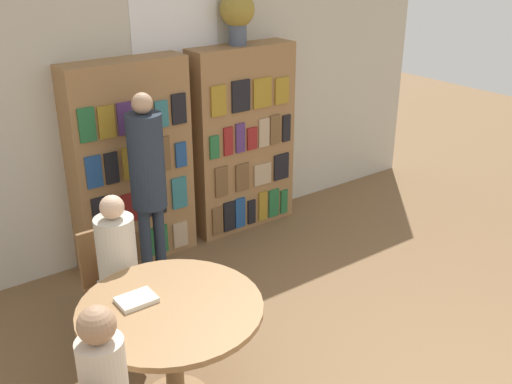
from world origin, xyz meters
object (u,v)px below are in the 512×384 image
Objects in this scene: reading_table at (171,323)px; chair_left_side at (112,279)px; seated_reader_left at (120,264)px; flower_vase at (237,13)px; librarian_standing at (147,171)px; bookshelf_left at (131,165)px; bookshelf_right at (242,140)px.

chair_left_side reaches higher than reading_table.
flower_vase is at bearing -147.76° from seated_reader_left.
librarian_standing is at bearing 67.52° from reading_table.
reading_table is at bearing 90.00° from seated_reader_left.
flower_vase is 0.40× the size of seated_reader_left.
flower_vase is at bearing 21.43° from librarian_standing.
flower_vase is at bearing 0.23° from bookshelf_left.
librarian_standing is (-1.33, -0.50, 0.11)m from bookshelf_right.
seated_reader_left is (-1.93, -1.19, -0.25)m from bookshelf_right.
librarian_standing is at bearing -158.57° from flower_vase.
bookshelf_left is 2.09m from reading_table.
bookshelf_right is at bearing 45.27° from reading_table.
bookshelf_right is 1.63× the size of reading_table.
librarian_standing is (-1.29, -0.51, -1.15)m from flower_vase.
reading_table is 0.75m from seated_reader_left.
seated_reader_left is at bearing 90.19° from reading_table.
reading_table is 0.95× the size of seated_reader_left.
seated_reader_left is at bearing -147.57° from flower_vase.
bookshelf_left is 1.55× the size of seated_reader_left.
seated_reader_left is (-0.68, -1.19, -0.25)m from bookshelf_left.
librarian_standing reaches higher than seated_reader_left.
flower_vase is (1.21, 0.00, 1.26)m from bookshelf_left.
reading_table is (-1.93, -1.94, -0.33)m from bookshelf_right.
seated_reader_left is (-1.89, -1.20, -1.51)m from flower_vase.
librarian_standing is (0.60, 0.52, 0.57)m from chair_left_side.
seated_reader_left is at bearing -148.22° from bookshelf_right.
bookshelf_right reaches higher than librarian_standing.
reading_table is 1.32× the size of chair_left_side.
librarian_standing is (0.60, 0.69, 0.36)m from seated_reader_left.
librarian_standing is at bearing -99.48° from bookshelf_left.
bookshelf_right is at bearing -148.41° from seated_reader_left.
bookshelf_left is at bearing -124.08° from chair_left_side.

